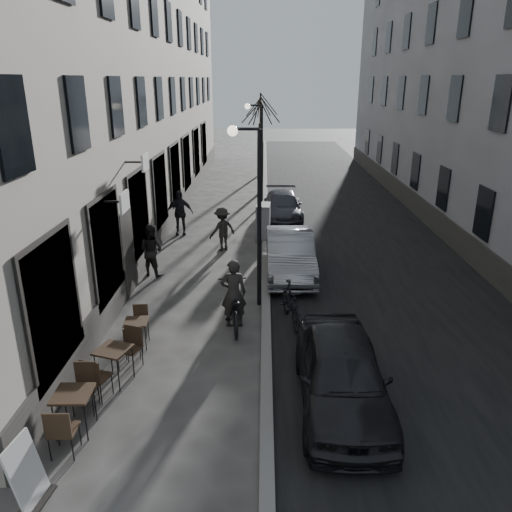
{
  "coord_description": "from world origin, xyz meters",
  "views": [
    {
      "loc": [
        0.12,
        -7.26,
        6.24
      ],
      "look_at": [
        -0.08,
        5.17,
        1.8
      ],
      "focal_mm": 35.0,
      "sensor_mm": 36.0,
      "label": 1
    }
  ],
  "objects_px": {
    "bistro_set_a": "(74,408)",
    "utility_cabinet": "(263,222)",
    "car_near": "(342,374)",
    "sign_board": "(28,478)",
    "pedestrian_far": "(180,213)",
    "streetlamp_far": "(258,144)",
    "bicycle": "(234,306)",
    "bistro_set_b": "(114,362)",
    "car_far": "(283,206)",
    "pedestrian_near": "(151,250)",
    "pedestrian_mid": "(222,229)",
    "tree_far": "(261,104)",
    "bistro_set_c": "(137,331)",
    "moped": "(291,304)",
    "car_mid": "(290,253)",
    "streetlamp_near": "(253,199)",
    "tree_near": "(260,109)"
  },
  "relations": [
    {
      "from": "bistro_set_b",
      "to": "pedestrian_near",
      "type": "xyz_separation_m",
      "value": [
        -0.53,
        6.27,
        0.38
      ]
    },
    {
      "from": "pedestrian_far",
      "to": "pedestrian_near",
      "type": "bearing_deg",
      "value": -97.81
    },
    {
      "from": "bistro_set_a",
      "to": "car_near",
      "type": "relative_size",
      "value": 0.39
    },
    {
      "from": "streetlamp_far",
      "to": "utility_cabinet",
      "type": "relative_size",
      "value": 3.43
    },
    {
      "from": "tree_far",
      "to": "utility_cabinet",
      "type": "height_order",
      "value": "tree_far"
    },
    {
      "from": "sign_board",
      "to": "moped",
      "type": "relative_size",
      "value": 0.61
    },
    {
      "from": "pedestrian_mid",
      "to": "bistro_set_a",
      "type": "bearing_deg",
      "value": 43.46
    },
    {
      "from": "bistro_set_a",
      "to": "utility_cabinet",
      "type": "xyz_separation_m",
      "value": [
        3.45,
        11.8,
        0.24
      ]
    },
    {
      "from": "car_far",
      "to": "moped",
      "type": "relative_size",
      "value": 2.27
    },
    {
      "from": "bistro_set_a",
      "to": "pedestrian_mid",
      "type": "relative_size",
      "value": 0.99
    },
    {
      "from": "bistro_set_c",
      "to": "car_mid",
      "type": "distance_m",
      "value": 6.32
    },
    {
      "from": "tree_far",
      "to": "pedestrian_far",
      "type": "distance_m",
      "value": 14.95
    },
    {
      "from": "streetlamp_far",
      "to": "bicycle",
      "type": "bearing_deg",
      "value": -92.1
    },
    {
      "from": "bistro_set_b",
      "to": "car_far",
      "type": "bearing_deg",
      "value": 91.21
    },
    {
      "from": "streetlamp_near",
      "to": "tree_near",
      "type": "bearing_deg",
      "value": 89.72
    },
    {
      "from": "bistro_set_a",
      "to": "car_mid",
      "type": "bearing_deg",
      "value": 59.81
    },
    {
      "from": "streetlamp_far",
      "to": "pedestrian_mid",
      "type": "xyz_separation_m",
      "value": [
        -1.27,
        -7.13,
        -2.32
      ]
    },
    {
      "from": "car_near",
      "to": "pedestrian_mid",
      "type": "bearing_deg",
      "value": 108.78
    },
    {
      "from": "bicycle",
      "to": "pedestrian_mid",
      "type": "xyz_separation_m",
      "value": [
        -0.79,
        6.19,
        0.27
      ]
    },
    {
      "from": "bistro_set_c",
      "to": "pedestrian_mid",
      "type": "relative_size",
      "value": 0.83
    },
    {
      "from": "bistro_set_c",
      "to": "car_near",
      "type": "xyz_separation_m",
      "value": [
        4.66,
        -2.29,
        0.31
      ]
    },
    {
      "from": "bistro_set_a",
      "to": "bistro_set_c",
      "type": "xyz_separation_m",
      "value": [
        0.39,
        3.15,
        -0.09
      ]
    },
    {
      "from": "pedestrian_far",
      "to": "tree_far",
      "type": "bearing_deg",
      "value": 71.53
    },
    {
      "from": "sign_board",
      "to": "pedestrian_mid",
      "type": "distance_m",
      "value": 12.32
    },
    {
      "from": "streetlamp_far",
      "to": "moped",
      "type": "height_order",
      "value": "streetlamp_far"
    },
    {
      "from": "bicycle",
      "to": "pedestrian_near",
      "type": "bearing_deg",
      "value": -57.37
    },
    {
      "from": "sign_board",
      "to": "pedestrian_far",
      "type": "height_order",
      "value": "pedestrian_far"
    },
    {
      "from": "car_near",
      "to": "bicycle",
      "type": "bearing_deg",
      "value": 125.2
    },
    {
      "from": "utility_cabinet",
      "to": "pedestrian_mid",
      "type": "bearing_deg",
      "value": -135.48
    },
    {
      "from": "car_near",
      "to": "moped",
      "type": "relative_size",
      "value": 2.3
    },
    {
      "from": "pedestrian_mid",
      "to": "car_far",
      "type": "distance_m",
      "value": 5.17
    },
    {
      "from": "bicycle",
      "to": "pedestrian_mid",
      "type": "height_order",
      "value": "pedestrian_mid"
    },
    {
      "from": "streetlamp_far",
      "to": "sign_board",
      "type": "bearing_deg",
      "value": -99.7
    },
    {
      "from": "bistro_set_b",
      "to": "streetlamp_near",
      "type": "bearing_deg",
      "value": 72.11
    },
    {
      "from": "streetlamp_far",
      "to": "bistro_set_b",
      "type": "relative_size",
      "value": 3.0
    },
    {
      "from": "tree_near",
      "to": "sign_board",
      "type": "height_order",
      "value": "tree_near"
    },
    {
      "from": "tree_far",
      "to": "pedestrian_mid",
      "type": "relative_size",
      "value": 3.38
    },
    {
      "from": "utility_cabinet",
      "to": "bicycle",
      "type": "xyz_separation_m",
      "value": [
        -0.76,
        -7.53,
        -0.17
      ]
    },
    {
      "from": "pedestrian_mid",
      "to": "moped",
      "type": "bearing_deg",
      "value": 74.72
    },
    {
      "from": "bistro_set_a",
      "to": "pedestrian_far",
      "type": "xyz_separation_m",
      "value": [
        -0.04,
        12.49,
        0.44
      ]
    },
    {
      "from": "tree_far",
      "to": "car_near",
      "type": "xyz_separation_m",
      "value": [
        1.79,
        -25.74,
        -3.93
      ]
    },
    {
      "from": "bistro_set_c",
      "to": "utility_cabinet",
      "type": "distance_m",
      "value": 9.19
    },
    {
      "from": "bistro_set_c",
      "to": "car_far",
      "type": "bearing_deg",
      "value": 67.03
    },
    {
      "from": "bistro_set_a",
      "to": "moped",
      "type": "xyz_separation_m",
      "value": [
        4.22,
        4.43,
        0.06
      ]
    },
    {
      "from": "bistro_set_b",
      "to": "moped",
      "type": "xyz_separation_m",
      "value": [
        3.94,
        2.83,
        0.06
      ]
    },
    {
      "from": "bistro_set_b",
      "to": "utility_cabinet",
      "type": "bearing_deg",
      "value": 90.82
    },
    {
      "from": "sign_board",
      "to": "car_far",
      "type": "bearing_deg",
      "value": 82.95
    },
    {
      "from": "tree_far",
      "to": "bistro_set_b",
      "type": "relative_size",
      "value": 3.36
    },
    {
      "from": "tree_far",
      "to": "utility_cabinet",
      "type": "relative_size",
      "value": 3.84
    },
    {
      "from": "car_mid",
      "to": "car_far",
      "type": "height_order",
      "value": "car_mid"
    }
  ]
}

